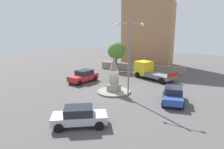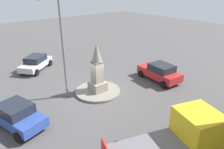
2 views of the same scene
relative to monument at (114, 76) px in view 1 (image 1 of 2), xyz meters
The scene contains 11 objects.
ground_plane 1.88m from the monument, ahead, with size 80.00×80.00×0.00m, color #4F4C4C.
traffic_island 1.79m from the monument, ahead, with size 3.66×3.66×0.19m, color gray.
monument is the anchor object (origin of this frame).
streetlamp 3.75m from the monument, 22.42° to the right, with size 2.94×0.28×7.94m.
car_blue_waiting 6.50m from the monument, ahead, with size 2.80×4.37×1.53m.
car_silver_parked_left 8.32m from the monument, 76.45° to the right, with size 4.14×3.78×1.46m.
car_red_far_side 6.05m from the monument, 163.35° to the left, with size 2.33×4.22×1.57m.
truck_yellow_near_island 8.19m from the monument, 83.60° to the left, with size 6.16×3.87×2.30m.
stone_boundary_wall 12.23m from the monument, 99.73° to the left, with size 13.84×0.70×1.15m, color gray.
corner_building 17.78m from the monument, 99.73° to the left, with size 8.20×7.39×11.49m, color #A87A56.
tree_near_wall 11.94m from the monument, 119.51° to the left, with size 2.86×2.86×4.76m.
Camera 1 is at (11.24, -18.49, 7.07)m, focal length 32.87 mm.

